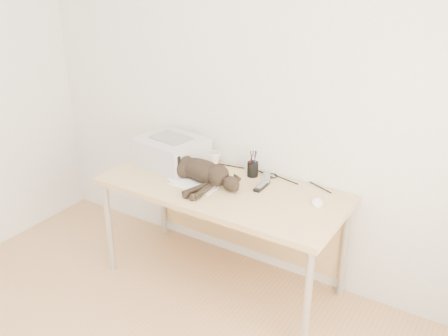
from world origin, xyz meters
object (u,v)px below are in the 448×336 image
Objects in this scene: pen_cup at (253,169)px; mug at (214,158)px; cat at (199,171)px; printer at (172,151)px; mouse at (317,200)px; desk at (229,200)px.

mug is at bearing 174.82° from pen_cup.
mug is at bearing 107.92° from cat.
printer is 0.68× the size of cat.
pen_cup is 0.54m from mouse.
pen_cup reaches higher than cat.
printer is 3.98× the size of mouse.
pen_cup reaches higher than desk.
cat is 5.87× the size of mouse.
mug is 0.33m from pen_cup.
mug reaches higher than mouse.
mug is at bearing 141.70° from desk.
printer is at bearing 176.04° from desk.
pen_cup is (0.26, 0.26, -0.02)m from cat.
pen_cup is (0.09, 0.16, 0.19)m from desk.
pen_cup is at bearing 48.52° from cat.
desk is 0.36m from mug.
desk is 0.26m from pen_cup.
desk is 0.62m from mouse.
desk is at bearing 161.11° from mouse.
pen_cup is at bearing 12.60° from printer.
desk is 16.74× the size of mug.
mouse is (0.60, 0.03, 0.15)m from desk.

